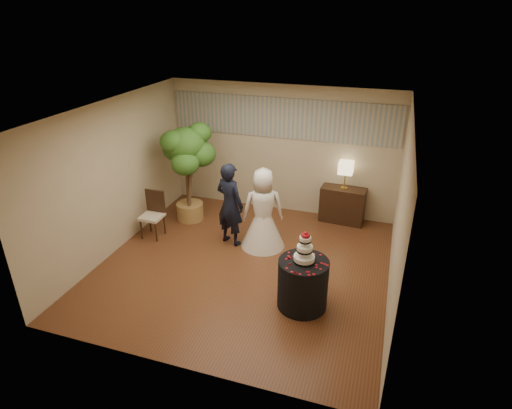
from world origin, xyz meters
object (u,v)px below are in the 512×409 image
(bride, at_px, (263,209))
(cake_table, at_px, (303,284))
(groom, at_px, (230,204))
(console, at_px, (342,205))
(ficus_tree, at_px, (187,173))
(side_chair, at_px, (152,215))
(table_lamp, at_px, (345,175))
(wedding_cake, at_px, (305,247))

(bride, relative_size, cake_table, 1.96)
(groom, bearing_deg, console, -121.93)
(ficus_tree, height_order, side_chair, ficus_tree)
(console, distance_m, table_lamp, 0.68)
(ficus_tree, bearing_deg, cake_table, -36.01)
(side_chair, bearing_deg, ficus_tree, 69.06)
(cake_table, height_order, ficus_tree, ficus_tree)
(groom, relative_size, table_lamp, 2.84)
(bride, bearing_deg, side_chair, -11.94)
(console, relative_size, side_chair, 0.98)
(bride, distance_m, side_chair, 2.26)
(wedding_cake, bearing_deg, ficus_tree, 143.99)
(wedding_cake, relative_size, side_chair, 0.54)
(groom, xyz_separation_m, bride, (0.64, 0.08, -0.03))
(bride, xyz_separation_m, table_lamp, (1.31, 1.51, 0.27))
(bride, distance_m, table_lamp, 2.02)
(cake_table, height_order, wedding_cake, wedding_cake)
(bride, xyz_separation_m, ficus_tree, (-1.84, 0.59, 0.28))
(cake_table, xyz_separation_m, table_lamp, (0.19, 3.07, 0.66))
(groom, distance_m, table_lamp, 2.52)
(groom, distance_m, wedding_cake, 2.31)
(console, distance_m, side_chair, 3.97)
(groom, distance_m, bride, 0.64)
(wedding_cake, xyz_separation_m, side_chair, (-3.33, 1.22, -0.59))
(table_lamp, bearing_deg, console, 0.00)
(console, relative_size, table_lamp, 1.59)
(console, bearing_deg, ficus_tree, -159.67)
(wedding_cake, relative_size, ficus_tree, 0.23)
(wedding_cake, xyz_separation_m, table_lamp, (0.19, 3.07, 0.00))
(console, bearing_deg, cake_table, -89.39)
(bride, distance_m, wedding_cake, 1.94)
(wedding_cake, height_order, ficus_tree, ficus_tree)
(bride, bearing_deg, table_lamp, -151.67)
(cake_table, distance_m, side_chair, 3.54)
(console, bearing_deg, groom, -136.62)
(console, height_order, ficus_tree, ficus_tree)
(console, bearing_deg, bride, -126.78)
(ficus_tree, bearing_deg, console, 16.18)
(side_chair, bearing_deg, table_lamp, 28.09)
(side_chair, bearing_deg, console, 28.09)
(table_lamp, bearing_deg, groom, -140.78)
(bride, bearing_deg, groom, -13.71)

